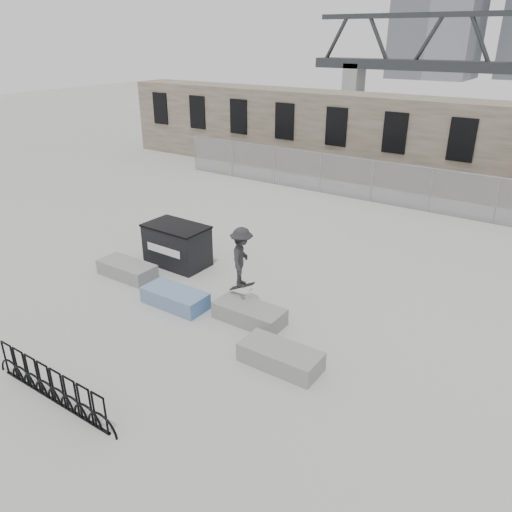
{
  "coord_description": "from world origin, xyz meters",
  "views": [
    {
      "loc": [
        8.41,
        -9.64,
        7.35
      ],
      "look_at": [
        0.75,
        1.62,
        1.3
      ],
      "focal_mm": 35.0,
      "sensor_mm": 36.0,
      "label": 1
    }
  ],
  "objects": [
    {
      "name": "dumpster",
      "position": [
        -2.77,
        1.94,
        0.72
      ],
      "size": [
        2.2,
        1.36,
        1.44
      ],
      "rotation": [
        0.0,
        0.0,
        -0.02
      ],
      "color": "black",
      "rests_on": "ground"
    },
    {
      "name": "stone_wall",
      "position": [
        0.0,
        16.24,
        2.26
      ],
      "size": [
        36.0,
        2.58,
        4.5
      ],
      "color": "#675C4C",
      "rests_on": "ground"
    },
    {
      "name": "planter_far_left",
      "position": [
        -3.5,
        0.27,
        0.27
      ],
      "size": [
        2.0,
        0.9,
        0.49
      ],
      "color": "gray",
      "rests_on": "ground"
    },
    {
      "name": "planter_center_left",
      "position": [
        -0.85,
        -0.28,
        0.27
      ],
      "size": [
        2.0,
        0.9,
        0.49
      ],
      "color": "#3A66AF",
      "rests_on": "ground"
    },
    {
      "name": "bike_rack",
      "position": [
        -0.13,
        -4.94,
        0.44
      ],
      "size": [
        4.04,
        0.06,
        0.9
      ],
      "rotation": [
        0.0,
        0.0,
        0.0
      ],
      "color": "black",
      "rests_on": "ground"
    },
    {
      "name": "ground",
      "position": [
        0.0,
        0.0,
        0.0
      ],
      "size": [
        120.0,
        120.0,
        0.0
      ],
      "primitive_type": "plane",
      "color": "#BBBBB6",
      "rests_on": "ground"
    },
    {
      "name": "chainlink_fence",
      "position": [
        -0.0,
        12.5,
        1.04
      ],
      "size": [
        22.06,
        0.06,
        2.02
      ],
      "color": "gray",
      "rests_on": "ground"
    },
    {
      "name": "planter_center_right",
      "position": [
        1.49,
        0.21,
        0.27
      ],
      "size": [
        2.0,
        0.9,
        0.49
      ],
      "color": "gray",
      "rests_on": "ground"
    },
    {
      "name": "skateboarder",
      "position": [
        0.95,
        0.62,
        1.67
      ],
      "size": [
        1.08,
        1.3,
        1.95
      ],
      "rotation": [
        0.0,
        0.0,
        2.03
      ],
      "color": "#262528",
      "rests_on": "ground"
    },
    {
      "name": "planter_offset",
      "position": [
        3.27,
        -1.04,
        0.27
      ],
      "size": [
        2.0,
        0.9,
        0.49
      ],
      "color": "gray",
      "rests_on": "ground"
    }
  ]
}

